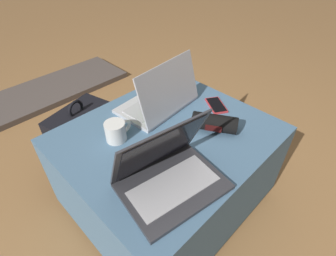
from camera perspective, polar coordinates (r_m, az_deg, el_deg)
The scene contains 9 objects.
ground_plane at distance 1.50m, azimuth -0.05°, elevation -15.04°, with size 14.00×14.00×0.00m, color #9E7042.
ottoman at distance 1.31m, azimuth -0.06°, elevation -9.00°, with size 0.88×0.77×0.47m.
laptop_near at distance 0.91m, azimuth 0.08°, elevation -9.80°, with size 0.39×0.32×0.25m.
laptop_far at distance 1.27m, azimuth -1.65°, elevation 6.37°, with size 0.39×0.27×0.25m.
cell_phone at distance 1.33m, azimuth 10.44°, elevation 4.91°, with size 0.13×0.15×0.01m.
backpack at distance 1.60m, azimuth -17.99°, elevation -2.61°, with size 0.37×0.31×0.47m.
wrist_brace at distance 1.16m, azimuth 10.09°, elevation 1.14°, with size 0.16×0.21×0.08m.
coffee_mug at distance 1.11m, azimuth -11.19°, elevation -0.65°, with size 0.12×0.09×0.09m.
fireplace_hearth at distance 2.50m, azimuth -25.29°, elevation 7.01°, with size 1.40×0.50×0.04m.
Camera 1 is at (-0.61, -0.61, 1.22)m, focal length 28.00 mm.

